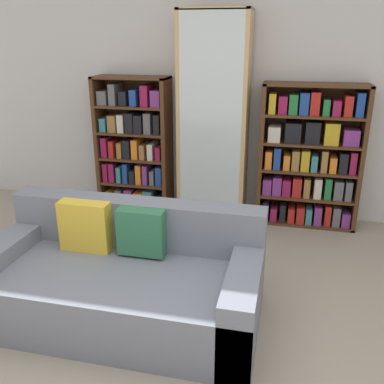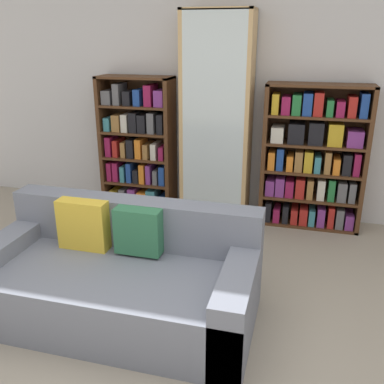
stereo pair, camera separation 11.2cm
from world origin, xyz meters
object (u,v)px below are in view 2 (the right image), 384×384
(display_cabinet, at_px, (217,121))
(wine_bottle, at_px, (243,238))
(couch, at_px, (119,279))
(bookshelf_right, at_px, (313,159))
(bookshelf_left, at_px, (138,147))

(display_cabinet, xyz_separation_m, wine_bottle, (0.42, -0.82, -0.86))
(couch, xyz_separation_m, wine_bottle, (0.69, 1.05, -0.10))
(bookshelf_right, xyz_separation_m, wine_bottle, (-0.55, -0.83, -0.53))
(bookshelf_left, xyz_separation_m, display_cabinet, (0.87, -0.02, 0.33))
(display_cabinet, distance_m, bookshelf_right, 1.03)
(couch, distance_m, wine_bottle, 1.26)
(couch, bearing_deg, display_cabinet, 81.62)
(bookshelf_left, bearing_deg, display_cabinet, -1.13)
(display_cabinet, relative_size, wine_bottle, 5.28)
(display_cabinet, bearing_deg, couch, -98.38)
(bookshelf_left, xyz_separation_m, wine_bottle, (1.29, -0.83, -0.53))
(couch, relative_size, display_cabinet, 0.89)
(couch, distance_m, display_cabinet, 2.03)
(bookshelf_right, bearing_deg, bookshelf_left, 179.98)
(couch, height_order, wine_bottle, couch)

